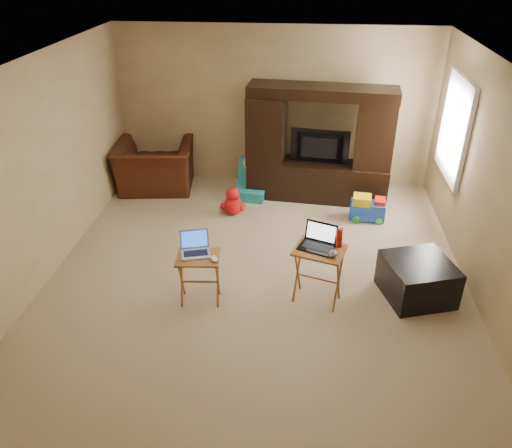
# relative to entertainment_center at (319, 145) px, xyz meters

# --- Properties ---
(floor) EXTENTS (5.50, 5.50, 0.00)m
(floor) POSITION_rel_entertainment_center_xyz_m (-0.72, -2.15, -0.88)
(floor) COLOR #CAB18B
(floor) RESTS_ON ground
(ceiling) EXTENTS (5.50, 5.50, 0.00)m
(ceiling) POSITION_rel_entertainment_center_xyz_m (-0.72, -2.15, 1.62)
(ceiling) COLOR silver
(ceiling) RESTS_ON ground
(wall_back) EXTENTS (5.00, 0.00, 5.00)m
(wall_back) POSITION_rel_entertainment_center_xyz_m (-0.72, 0.60, 0.37)
(wall_back) COLOR tan
(wall_back) RESTS_ON ground
(wall_front) EXTENTS (5.00, 0.00, 5.00)m
(wall_front) POSITION_rel_entertainment_center_xyz_m (-0.72, -4.90, 0.37)
(wall_front) COLOR tan
(wall_front) RESTS_ON ground
(wall_left) EXTENTS (0.00, 5.50, 5.50)m
(wall_left) POSITION_rel_entertainment_center_xyz_m (-3.22, -2.15, 0.37)
(wall_left) COLOR tan
(wall_left) RESTS_ON ground
(wall_right) EXTENTS (0.00, 5.50, 5.50)m
(wall_right) POSITION_rel_entertainment_center_xyz_m (1.78, -2.15, 0.37)
(wall_right) COLOR tan
(wall_right) RESTS_ON ground
(window_pane) EXTENTS (0.00, 1.20, 1.20)m
(window_pane) POSITION_rel_entertainment_center_xyz_m (1.76, -0.60, 0.52)
(window_pane) COLOR white
(window_pane) RESTS_ON ground
(window_frame) EXTENTS (0.06, 1.14, 1.34)m
(window_frame) POSITION_rel_entertainment_center_xyz_m (1.74, -0.60, 0.52)
(window_frame) COLOR white
(window_frame) RESTS_ON ground
(entertainment_center) EXTENTS (2.19, 0.72, 1.76)m
(entertainment_center) POSITION_rel_entertainment_center_xyz_m (0.00, 0.00, 0.00)
(entertainment_center) COLOR black
(entertainment_center) RESTS_ON floor
(television) EXTENTS (0.90, 0.23, 0.51)m
(television) POSITION_rel_entertainment_center_xyz_m (0.00, -0.04, -0.04)
(television) COLOR black
(television) RESTS_ON entertainment_center
(recliner) EXTENTS (1.31, 1.18, 0.77)m
(recliner) POSITION_rel_entertainment_center_xyz_m (-2.60, 0.05, -0.49)
(recliner) COLOR #47210F
(recliner) RESTS_ON floor
(child_rocker) EXTENTS (0.51, 0.57, 0.60)m
(child_rocker) POSITION_rel_entertainment_center_xyz_m (-1.02, -0.11, -0.58)
(child_rocker) COLOR teal
(child_rocker) RESTS_ON floor
(plush_toy) EXTENTS (0.39, 0.33, 0.43)m
(plush_toy) POSITION_rel_entertainment_center_xyz_m (-1.23, -0.68, -0.66)
(plush_toy) COLOR red
(plush_toy) RESTS_ON floor
(push_toy) EXTENTS (0.55, 0.42, 0.38)m
(push_toy) POSITION_rel_entertainment_center_xyz_m (0.74, -0.65, -0.69)
(push_toy) COLOR blue
(push_toy) RESTS_ON floor
(ottoman) EXTENTS (0.88, 0.88, 0.45)m
(ottoman) POSITION_rel_entertainment_center_xyz_m (1.13, -2.42, -0.65)
(ottoman) COLOR black
(ottoman) RESTS_ON floor
(tray_table_left) EXTENTS (0.49, 0.41, 0.60)m
(tray_table_left) POSITION_rel_entertainment_center_xyz_m (-1.31, -2.76, -0.58)
(tray_table_left) COLOR #9C6325
(tray_table_left) RESTS_ON floor
(tray_table_right) EXTENTS (0.63, 0.56, 0.69)m
(tray_table_right) POSITION_rel_entertainment_center_xyz_m (-0.00, -2.62, -0.54)
(tray_table_right) COLOR #A66728
(tray_table_right) RESTS_ON floor
(laptop_left) EXTENTS (0.38, 0.34, 0.24)m
(laptop_left) POSITION_rel_entertainment_center_xyz_m (-1.34, -2.73, -0.16)
(laptop_left) COLOR #A6A6AA
(laptop_left) RESTS_ON tray_table_left
(laptop_right) EXTENTS (0.44, 0.40, 0.24)m
(laptop_right) POSITION_rel_entertainment_center_xyz_m (-0.04, -2.60, -0.07)
(laptop_right) COLOR black
(laptop_right) RESTS_ON tray_table_right
(mouse_left) EXTENTS (0.12, 0.14, 0.05)m
(mouse_left) POSITION_rel_entertainment_center_xyz_m (-1.12, -2.83, -0.25)
(mouse_left) COLOR silver
(mouse_left) RESTS_ON tray_table_left
(mouse_right) EXTENTS (0.12, 0.16, 0.06)m
(mouse_right) POSITION_rel_entertainment_center_xyz_m (0.13, -2.74, -0.17)
(mouse_right) COLOR #45454B
(mouse_right) RESTS_ON tray_table_right
(water_bottle) EXTENTS (0.07, 0.07, 0.21)m
(water_bottle) POSITION_rel_entertainment_center_xyz_m (0.20, -2.54, -0.09)
(water_bottle) COLOR red
(water_bottle) RESTS_ON tray_table_right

